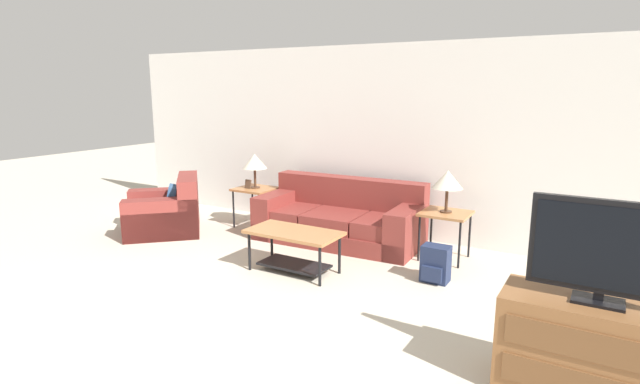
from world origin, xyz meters
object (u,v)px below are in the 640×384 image
Objects in this scene: armchair at (166,213)px; side_table_left at (255,192)px; couch at (340,220)px; television at (604,249)px; side_table_right at (446,217)px; backpack at (435,264)px; table_lamp_left at (255,162)px; tv_console at (592,351)px; table_lamp_right at (448,180)px; coffee_table at (294,242)px.

armchair reaches higher than side_table_left.
couch is 3.87m from television.
side_table_right is 1.47× the size of backpack.
backpack is at bearing -14.15° from table_lamp_left.
tv_console is at bearing -90.00° from television.
table_lamp_right is (1.42, -0.00, 0.68)m from couch.
table_lamp_right is at bearing 0.00° from table_lamp_left.
couch is at bearing 179.85° from table_lamp_right.
table_lamp_left reaches higher than couch.
tv_console is at bearing -53.34° from table_lamp_right.
television is at bearing -44.07° from backpack.
couch is 1.93× the size of tv_console.
armchair reaches higher than tv_console.
armchair is 3.91m from table_lamp_right.
coffee_table is at bearing -135.84° from table_lamp_right.
television is at bearing -13.75° from armchair.
backpack is (3.88, 0.15, -0.09)m from armchair.
television is (5.39, -1.32, 0.75)m from armchair.
table_lamp_right is (-0.00, -0.00, 0.44)m from side_table_right.
armchair is 5.55m from tv_console.
coffee_table is 2.00m from side_table_left.
armchair is 3.51× the size of backpack.
coffee_table reaches higher than backpack.
tv_console is 2.91× the size of backpack.
table_lamp_left is 0.57× the size of television.
couch reaches higher than tv_console.
side_table_left and side_table_right have the same top height.
armchair is at bearing 166.25° from tv_console.
couch is 1.58m from table_lamp_right.
coffee_table is at bearing -8.81° from armchair.
table_lamp_right reaches higher than coffee_table.
table_lamp_right is at bearing 126.66° from tv_console.
backpack is (1.45, 0.52, -0.16)m from coffee_table.
tv_console is 1.31× the size of television.
side_table_left is 1.47× the size of backpack.
television reaches higher than tv_console.
armchair is 2.39× the size of side_table_left.
table_lamp_left is at bearing -180.00° from side_table_right.
side_table_left is 0.44m from table_lamp_left.
side_table_left is at bearing 45.03° from armchair.
table_lamp_right reaches higher than backpack.
television is (1.65, -2.22, 0.51)m from side_table_right.
tv_console is 0.70m from television.
table_lamp_left is at bearing 180.00° from table_lamp_right.
tv_console is (1.65, -2.22, -0.63)m from table_lamp_right.
table_lamp_right is at bearing -104.04° from side_table_right.
table_lamp_left is 5.05m from tv_console.
couch is 3.80m from tv_console.
couch is at bearing 21.29° from armchair.
armchair is at bearing -134.97° from side_table_left.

